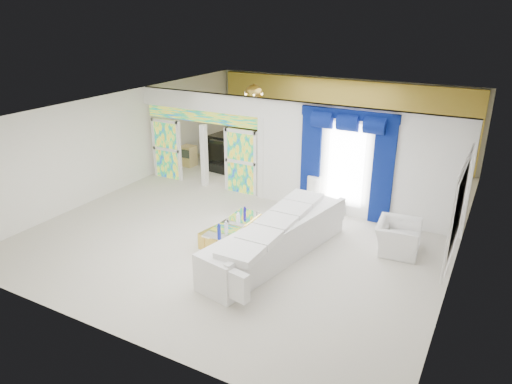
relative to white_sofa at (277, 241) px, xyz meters
The scene contains 22 objects.
floor 2.55m from the white_sofa, 122.42° to the left, with size 12.00×12.00×0.00m, color #B7AF9E.
dividing_wall 3.40m from the white_sofa, 75.59° to the left, with size 5.70×0.18×3.00m, color white.
dividing_header 5.72m from the white_sofa, 143.36° to the left, with size 4.30×0.18×0.55m, color white.
stained_panel_left 6.46m from the white_sofa, 150.96° to the left, with size 0.95×0.04×2.00m, color #994C3F.
stained_panel_right 4.22m from the white_sofa, 131.61° to the left, with size 0.95×0.04×2.00m, color #994C3F.
stained_transom 5.54m from the white_sofa, 143.36° to the left, with size 4.00×0.05×0.35m, color #994C3F.
window_pane 3.24m from the white_sofa, 79.65° to the left, with size 1.00×0.02×2.30m, color white.
blue_drape_left 3.18m from the white_sofa, 98.51° to the left, with size 0.55×0.10×2.80m, color #031546.
blue_drape_right 3.51m from the white_sofa, 62.58° to the left, with size 0.55×0.10×2.80m, color #031546.
blue_pelmet 3.88m from the white_sofa, 79.54° to the left, with size 2.60×0.12×0.25m, color #031546.
wall_mirror 3.93m from the white_sofa, 17.34° to the left, with size 0.04×2.70×1.90m, color white.
gold_curtains 8.21m from the white_sofa, 99.54° to the left, with size 9.70×0.12×2.90m, color gold.
white_sofa is the anchor object (origin of this frame).
coffee_table 1.40m from the white_sofa, 167.47° to the left, with size 0.61×1.84×0.41m, color gold.
console_table 2.92m from the white_sofa, 89.97° to the left, with size 1.29×0.41×0.43m, color silver.
table_lamp 2.94m from the white_sofa, 95.86° to the left, with size 0.36×0.36×0.58m, color silver.
armchair 2.87m from the white_sofa, 34.61° to the left, with size 1.11×0.97×0.72m, color silver.
grand_piano 7.50m from the white_sofa, 126.29° to the left, with size 1.59×2.09×1.05m, color black.
piano_bench 6.29m from the white_sofa, 134.96° to the left, with size 0.90×0.35×0.30m, color black.
tv_console 7.36m from the white_sofa, 142.14° to the left, with size 0.51×0.46×0.74m, color tan.
chandelier 6.99m from the white_sofa, 123.45° to the left, with size 0.60×0.60×0.60m, color gold.
decanters 1.40m from the white_sofa, 169.22° to the left, with size 0.13×1.28×0.20m.
Camera 1 is at (5.51, -10.75, 5.39)m, focal length 32.97 mm.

